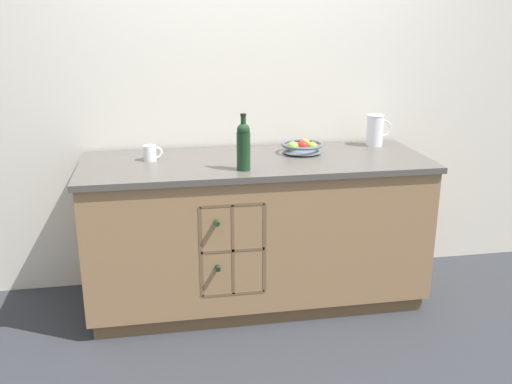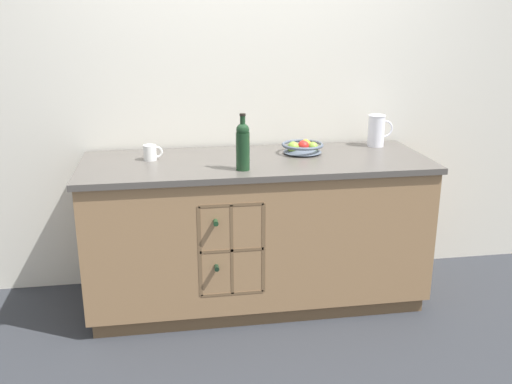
{
  "view_description": "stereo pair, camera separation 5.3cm",
  "coord_description": "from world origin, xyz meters",
  "px_view_note": "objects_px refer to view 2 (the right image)",
  "views": [
    {
      "loc": [
        -0.57,
        -3.21,
        1.74
      ],
      "look_at": [
        0.0,
        0.0,
        0.71
      ],
      "focal_mm": 40.0,
      "sensor_mm": 36.0,
      "label": 1
    },
    {
      "loc": [
        -0.52,
        -3.22,
        1.74
      ],
      "look_at": [
        0.0,
        0.0,
        0.71
      ],
      "focal_mm": 40.0,
      "sensor_mm": 36.0,
      "label": 2
    }
  ],
  "objects_px": {
    "fruit_bowl": "(303,147)",
    "standing_wine_bottle": "(243,145)",
    "white_pitcher": "(377,130)",
    "ceramic_mug": "(151,153)"
  },
  "relations": [
    {
      "from": "fruit_bowl",
      "to": "white_pitcher",
      "type": "height_order",
      "value": "white_pitcher"
    },
    {
      "from": "white_pitcher",
      "to": "standing_wine_bottle",
      "type": "bearing_deg",
      "value": -154.55
    },
    {
      "from": "white_pitcher",
      "to": "standing_wine_bottle",
      "type": "xyz_separation_m",
      "value": [
        -0.93,
        -0.44,
        0.03
      ]
    },
    {
      "from": "fruit_bowl",
      "to": "standing_wine_bottle",
      "type": "relative_size",
      "value": 0.82
    },
    {
      "from": "fruit_bowl",
      "to": "standing_wine_bottle",
      "type": "bearing_deg",
      "value": -142.13
    },
    {
      "from": "ceramic_mug",
      "to": "standing_wine_bottle",
      "type": "xyz_separation_m",
      "value": [
        0.5,
        -0.3,
        0.09
      ]
    },
    {
      "from": "standing_wine_bottle",
      "to": "fruit_bowl",
      "type": "bearing_deg",
      "value": 37.87
    },
    {
      "from": "fruit_bowl",
      "to": "standing_wine_bottle",
      "type": "distance_m",
      "value": 0.53
    },
    {
      "from": "white_pitcher",
      "to": "ceramic_mug",
      "type": "bearing_deg",
      "value": -174.3
    },
    {
      "from": "fruit_bowl",
      "to": "white_pitcher",
      "type": "relative_size",
      "value": 1.27
    }
  ]
}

